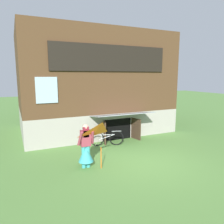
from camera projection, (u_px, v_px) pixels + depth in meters
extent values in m
plane|color=#56843D|center=(145.00, 162.00, 8.09)|extent=(60.00, 60.00, 0.00)
cube|color=#9E998E|center=(94.00, 118.00, 12.97)|extent=(8.06, 5.14, 1.32)
cube|color=#4C331E|center=(93.00, 72.00, 12.52)|extent=(8.06, 5.14, 4.16)
cube|color=black|center=(112.00, 58.00, 10.08)|extent=(5.77, 0.08, 1.21)
cube|color=#9EB7C6|center=(112.00, 58.00, 10.10)|extent=(5.61, 0.04, 1.09)
cube|color=#9EB7C6|center=(47.00, 90.00, 9.09)|extent=(0.90, 0.06, 1.10)
cube|color=black|center=(118.00, 129.00, 10.83)|extent=(1.40, 0.03, 1.05)
cube|color=#3D2B1E|center=(105.00, 132.00, 10.22)|extent=(0.27, 0.69, 1.05)
cube|color=#3D2B1E|center=(136.00, 129.00, 10.92)|extent=(0.20, 0.70, 1.05)
cube|color=gray|center=(123.00, 114.00, 10.21)|extent=(2.96, 1.09, 0.18)
cylinder|color=teal|center=(84.00, 157.00, 7.49)|extent=(0.14, 0.14, 0.78)
cylinder|color=teal|center=(88.00, 156.00, 7.56)|extent=(0.14, 0.14, 0.78)
cone|color=teal|center=(86.00, 153.00, 7.50)|extent=(0.52, 0.52, 0.59)
cube|color=#993847|center=(85.00, 138.00, 7.41)|extent=(0.34, 0.20, 0.55)
cylinder|color=#993847|center=(80.00, 139.00, 7.23)|extent=(0.17, 0.32, 0.52)
cylinder|color=#993847|center=(93.00, 137.00, 7.41)|extent=(0.17, 0.32, 0.52)
cube|color=maroon|center=(86.00, 132.00, 7.32)|extent=(0.20, 0.08, 0.36)
sphere|color=#D8AD8E|center=(85.00, 127.00, 7.35)|extent=(0.21, 0.21, 0.21)
pyramid|color=orange|center=(103.00, 134.00, 7.06)|extent=(1.03, 0.84, 0.59)
cylinder|color=beige|center=(98.00, 142.00, 7.35)|extent=(0.01, 0.58, 0.52)
cylinder|color=orange|center=(101.00, 158.00, 7.44)|extent=(0.03, 0.03, 0.76)
torus|color=black|center=(116.00, 138.00, 9.96)|extent=(0.65, 0.25, 0.67)
torus|color=black|center=(97.00, 139.00, 9.86)|extent=(0.65, 0.25, 0.67)
cylinder|color=#ADAFB5|center=(107.00, 135.00, 9.88)|extent=(0.65, 0.25, 0.04)
cylinder|color=#ADAFB5|center=(107.00, 137.00, 9.90)|extent=(0.72, 0.27, 0.27)
cylinder|color=#ADAFB5|center=(102.00, 135.00, 9.86)|extent=(0.04, 0.04, 0.37)
cube|color=black|center=(102.00, 131.00, 9.82)|extent=(0.20, 0.08, 0.05)
cylinder|color=#ADAFB5|center=(116.00, 131.00, 9.91)|extent=(0.43, 0.16, 0.03)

